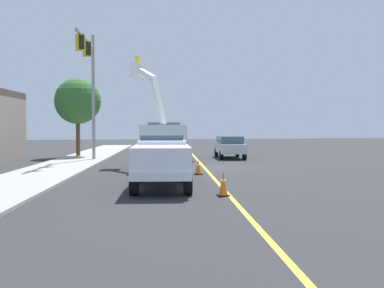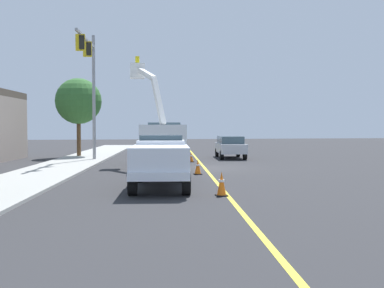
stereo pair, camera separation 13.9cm
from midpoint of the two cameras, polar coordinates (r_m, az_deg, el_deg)
ground at (r=25.96m, az=1.48°, el=-3.10°), size 120.00×120.00×0.00m
sidewalk_far_side at (r=26.64m, az=-16.89°, el=-2.93°), size 59.99×10.96×0.12m
lane_centre_stripe at (r=25.96m, az=1.48°, el=-3.09°), size 49.64×6.31×0.01m
utility_bucket_truck at (r=26.94m, az=-3.87°, el=0.51°), size 8.45×3.69×6.81m
service_pickup_truck at (r=17.45m, az=-4.15°, el=-2.03°), size 5.82×2.77×2.06m
passing_minivan at (r=34.12m, az=4.75°, el=-0.19°), size 5.00×2.48×1.69m
traffic_cone_leading at (r=15.53m, az=3.77°, el=-5.14°), size 0.40×0.40×0.86m
traffic_cone_mid_front at (r=22.43m, az=0.63°, el=-2.98°), size 0.40×0.40×0.77m
traffic_cone_mid_rear at (r=30.30m, az=-0.30°, el=-1.69°), size 0.40×0.40×0.69m
traffic_signal_mast at (r=30.92m, az=-13.17°, el=8.81°), size 5.82×0.96×8.85m
street_tree_right at (r=36.11m, az=-14.59°, el=5.33°), size 3.60×3.60×6.23m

